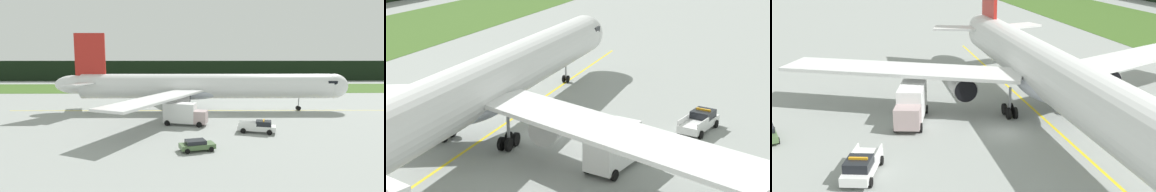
# 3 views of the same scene
# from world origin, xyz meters

# --- Properties ---
(ground) EXTENTS (320.00, 320.00, 0.00)m
(ground) POSITION_xyz_m (0.00, 0.00, 0.00)
(ground) COLOR gray
(taxiway_centerline_main) EXTENTS (79.99, 1.09, 0.01)m
(taxiway_centerline_main) POSITION_xyz_m (-0.52, 5.04, 0.00)
(taxiway_centerline_main) COLOR yellow
(taxiway_centerline_main) RESTS_ON ground
(airliner) EXTENTS (59.20, 52.58, 15.57)m
(airliner) POSITION_xyz_m (-1.38, 5.05, 4.91)
(airliner) COLOR silver
(airliner) RESTS_ON ground
(ops_pickup_truck) EXTENTS (5.75, 3.43, 1.94)m
(ops_pickup_truck) POSITION_xyz_m (5.96, -13.26, 0.90)
(ops_pickup_truck) COLOR white
(ops_pickup_truck) RESTS_ON ground
(catering_truck) EXTENTS (7.35, 4.14, 3.72)m
(catering_truck) POSITION_xyz_m (-4.89, -8.10, 1.87)
(catering_truck) COLOR #B79D9F
(catering_truck) RESTS_ON ground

